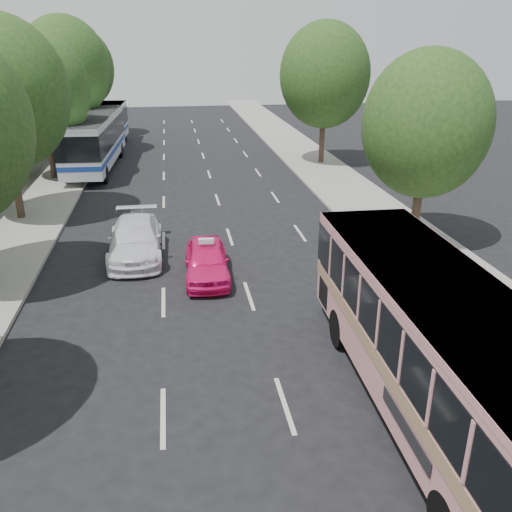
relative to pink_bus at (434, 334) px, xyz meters
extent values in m
plane|color=black|center=(-4.19, 2.73, -2.09)|extent=(120.00, 120.00, 0.00)
cube|color=#9E998E|center=(-12.69, 22.73, -2.01)|extent=(4.00, 90.00, 0.15)
cube|color=#9E998E|center=(4.31, 22.73, -2.03)|extent=(4.00, 90.00, 0.12)
cube|color=#9E998E|center=(-14.49, 22.73, -1.19)|extent=(0.30, 90.00, 1.50)
cylinder|color=#38281E|center=(-12.89, 16.73, -0.19)|extent=(0.36, 0.36, 3.80)
ellipsoid|color=#1D4318|center=(-12.89, 16.73, 3.81)|extent=(6.00, 6.00, 6.90)
sphere|color=#1D4318|center=(-12.49, 16.43, 5.01)|extent=(3.90, 3.90, 3.90)
cylinder|color=#38281E|center=(-12.79, 24.73, -0.34)|extent=(0.36, 0.36, 3.50)
ellipsoid|color=#1D4318|center=(-12.79, 24.73, 3.34)|extent=(5.52, 5.52, 6.35)
sphere|color=#1D4318|center=(-12.39, 24.43, 4.44)|extent=(3.59, 3.59, 3.59)
cylinder|color=#38281E|center=(-12.69, 32.73, -0.09)|extent=(0.36, 0.36, 3.99)
ellipsoid|color=#1D4318|center=(-12.69, 32.73, 4.11)|extent=(6.30, 6.30, 7.24)
sphere|color=#1D4318|center=(-12.29, 32.43, 5.37)|extent=(4.09, 4.09, 4.09)
cylinder|color=#38281E|center=(-12.89, 40.73, -0.23)|extent=(0.36, 0.36, 3.72)
ellipsoid|color=#1D4318|center=(-12.89, 40.73, 3.69)|extent=(5.88, 5.88, 6.76)
sphere|color=#1D4318|center=(-12.49, 40.43, 4.87)|extent=(3.82, 3.82, 3.82)
cylinder|color=#38281E|center=(4.51, 10.73, -0.47)|extent=(0.36, 0.36, 3.23)
ellipsoid|color=#1D4318|center=(4.51, 10.73, 2.93)|extent=(5.10, 5.10, 5.87)
sphere|color=#1D4318|center=(4.91, 10.43, 3.95)|extent=(3.32, 3.31, 3.31)
cylinder|color=#38281E|center=(4.81, 26.73, -0.19)|extent=(0.36, 0.36, 3.80)
ellipsoid|color=#1D4318|center=(4.81, 26.73, 3.81)|extent=(6.00, 6.00, 6.90)
sphere|color=#1D4318|center=(5.21, 26.43, 5.01)|extent=(3.90, 3.90, 3.90)
cube|color=#D88B8D|center=(0.00, 0.00, -0.14)|extent=(2.83, 10.54, 2.81)
cube|color=#9E7A59|center=(0.00, 0.00, -0.46)|extent=(2.87, 10.56, 0.37)
cube|color=black|center=(0.00, 0.00, 0.38)|extent=(2.88, 10.57, 1.15)
cube|color=#D88B8D|center=(0.00, 0.00, 1.18)|extent=(2.85, 10.56, 0.17)
cylinder|color=black|center=(-1.10, 3.17, -1.54)|extent=(0.34, 1.10, 1.09)
cylinder|color=black|center=(1.22, 3.13, -1.54)|extent=(0.34, 1.10, 1.09)
imported|color=#F61570|center=(-4.48, 8.50, -1.42)|extent=(1.73, 4.00, 1.34)
imported|color=white|center=(-7.15, 11.04, -1.35)|extent=(2.10, 5.08, 1.47)
cube|color=silver|center=(-10.49, 27.52, -0.07)|extent=(2.98, 11.75, 2.96)
cube|color=black|center=(-10.49, 27.52, 0.29)|extent=(3.04, 11.78, 1.46)
cube|color=navy|center=(-10.49, 27.52, -0.83)|extent=(3.03, 11.77, 0.29)
cube|color=silver|center=(-10.49, 27.52, 1.34)|extent=(3.01, 11.77, 0.14)
cylinder|color=black|center=(-11.41, 31.25, -1.55)|extent=(0.36, 1.08, 1.07)
cylinder|color=black|center=(-9.24, 31.16, -1.55)|extent=(0.36, 1.08, 1.07)
cylinder|color=black|center=(-11.75, 23.49, -1.55)|extent=(0.36, 1.08, 1.07)
cylinder|color=black|center=(-9.58, 23.40, -1.55)|extent=(0.36, 1.08, 1.07)
cube|color=silver|center=(-10.49, 34.17, -0.24)|extent=(2.76, 10.81, 2.72)
cube|color=black|center=(-10.49, 34.17, 0.10)|extent=(2.82, 10.84, 1.34)
cube|color=navy|center=(-10.49, 34.17, -0.93)|extent=(2.81, 10.83, 0.27)
cube|color=silver|center=(-10.49, 34.17, 1.06)|extent=(2.79, 10.83, 0.13)
cylinder|color=black|center=(-11.32, 37.61, -1.60)|extent=(0.33, 0.99, 0.98)
cylinder|color=black|center=(-9.34, 37.52, -1.60)|extent=(0.33, 0.99, 0.98)
cylinder|color=black|center=(-11.64, 30.47, -1.60)|extent=(0.33, 0.99, 0.98)
cylinder|color=black|center=(-9.67, 30.38, -1.60)|extent=(0.33, 0.99, 0.98)
cube|color=silver|center=(-4.48, 8.50, -0.65)|extent=(0.56, 0.20, 0.18)
camera|label=1|loc=(-5.54, -9.77, 6.12)|focal=38.00mm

